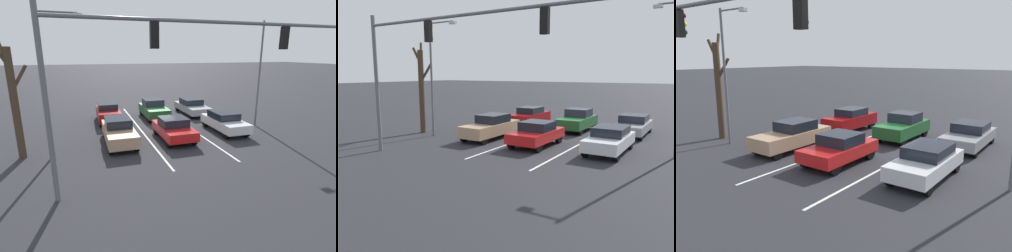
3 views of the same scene
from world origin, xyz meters
The scene contains 12 objects.
ground_plane centered at (0.00, 0.00, 0.00)m, with size 240.00×240.00×0.00m, color #28282D.
lane_stripe_left_divider centered at (-1.82, 1.71, 0.01)m, with size 0.12×15.42×0.01m, color silver.
lane_stripe_center_divider centered at (1.82, 1.71, 0.01)m, with size 0.12×15.42×0.01m, color silver.
car_tan_rightlane_front centered at (3.73, 4.37, 0.79)m, with size 1.75×4.66×1.57m.
car_red_midlane_front centered at (0.22, 4.76, 0.75)m, with size 1.92×4.01×1.44m.
car_silver_leftlane_front centered at (-3.87, 4.20, 0.75)m, with size 1.81×4.27×1.41m.
car_maroon_rightlane_second centered at (3.84, -1.22, 0.81)m, with size 1.71×4.26×1.55m.
car_darkgreen_midlane_second centered at (-0.08, -1.29, 0.81)m, with size 1.83×4.18×1.63m.
car_gray_leftlane_second centered at (-3.89, -1.77, 0.71)m, with size 1.93×4.55×1.39m.
traffic_signal_gantry centered at (2.83, 10.41, 5.32)m, with size 13.49×0.37×7.18m.
street_lamp_right_shoulder centered at (7.29, 5.72, 4.42)m, with size 2.25×0.24×7.54m.
bare_tree_near centered at (9.06, 5.21, 3.19)m, with size 1.46×0.91×6.37m.
Camera 2 is at (-8.28, 21.67, 4.26)m, focal length 35.00 mm.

